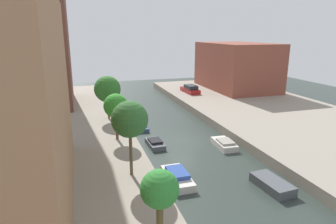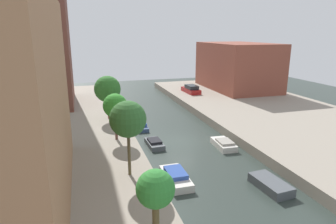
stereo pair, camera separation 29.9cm
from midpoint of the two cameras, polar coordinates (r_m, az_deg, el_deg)
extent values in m
plane|color=#2D3833|center=(31.46, 2.60, -5.70)|extent=(84.00, 84.00, 0.00)
cube|color=gray|center=(30.06, -25.67, -7.26)|extent=(20.00, 64.00, 1.00)
cube|color=gray|center=(38.77, 24.00, -2.20)|extent=(20.00, 64.00, 1.00)
cube|color=brown|center=(46.11, -25.87, 17.82)|extent=(10.00, 12.34, 26.96)
cube|color=brown|center=(56.44, 12.89, 8.65)|extent=(10.00, 15.96, 8.32)
cylinder|color=brown|center=(15.32, -2.17, -20.71)|extent=(0.35, 0.35, 2.44)
sphere|color=#2F8332|center=(14.31, -2.25, -14.62)|extent=(1.88, 1.88, 1.88)
cylinder|color=brown|center=(21.82, -7.57, -7.96)|extent=(0.23, 0.23, 3.35)
sphere|color=#30652C|center=(20.94, -7.82, -1.40)|extent=(2.64, 2.64, 2.64)
cylinder|color=brown|center=(29.20, -10.15, -2.83)|extent=(0.27, 0.27, 2.58)
sphere|color=#318C29|center=(28.63, -10.35, 1.19)|extent=(2.35, 2.35, 2.35)
cylinder|color=brown|center=(36.39, -11.65, 0.67)|extent=(0.24, 0.24, 2.57)
sphere|color=#2C6B26|center=(35.88, -11.86, 4.36)|extent=(3.14, 3.14, 3.14)
cube|color=maroon|center=(51.74, 4.12, 4.17)|extent=(2.07, 4.81, 0.73)
cube|color=#1E2328|center=(51.29, 4.28, 4.84)|extent=(1.75, 2.67, 0.62)
cube|color=beige|center=(23.37, 1.45, -12.65)|extent=(1.67, 3.93, 0.58)
cube|color=#2D4C9E|center=(23.19, 1.43, -11.61)|extent=(1.41, 2.17, 0.33)
cube|color=#4C5156|center=(30.13, -2.81, -6.17)|extent=(1.48, 3.10, 0.49)
cube|color=black|center=(29.96, -2.79, -5.56)|extent=(1.23, 1.72, 0.24)
cube|color=#33476B|center=(35.89, -5.58, -2.72)|extent=(1.40, 4.12, 0.44)
cube|color=#2D4C9E|center=(35.66, -5.56, -2.16)|extent=(1.17, 2.27, 0.36)
cube|color=maroon|center=(43.31, -7.92, 0.38)|extent=(1.60, 4.05, 0.50)
cube|color=#4C5156|center=(23.66, 19.12, -13.04)|extent=(1.90, 3.45, 0.69)
cube|color=beige|center=(30.36, 10.50, -6.14)|extent=(1.76, 3.39, 0.59)
cube|color=gray|center=(30.00, 10.77, -5.61)|extent=(1.44, 1.89, 0.20)
camera|label=1|loc=(0.15, -90.23, -0.06)|focal=31.56mm
camera|label=2|loc=(0.15, 89.77, 0.06)|focal=31.56mm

